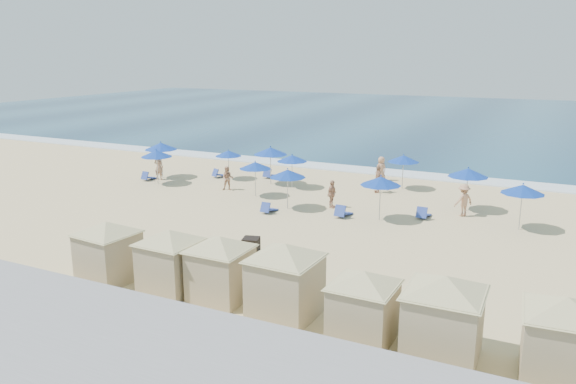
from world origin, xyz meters
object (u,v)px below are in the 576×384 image
at_px(cabana_1, 170,253).
at_px(umbrella_5, 292,158).
at_px(umbrella_1, 156,154).
at_px(umbrella_8, 404,159).
at_px(beachgoer_0, 159,167).
at_px(umbrella_10, 523,189).
at_px(umbrella_7, 381,181).
at_px(cabana_3, 285,271).
at_px(beachgoer_2, 332,194).
at_px(umbrella_0, 161,146).
at_px(cabana_4, 364,297).
at_px(umbrella_6, 288,174).
at_px(beachgoer_1, 228,178).
at_px(cabana_6, 564,329).
at_px(umbrella_3, 255,165).
at_px(cabana_5, 444,307).
at_px(umbrella_9, 468,173).
at_px(cabana_0, 108,243).
at_px(beachgoer_5, 378,179).
at_px(trash_bin, 251,245).
at_px(beachgoer_3, 464,200).
at_px(cabana_2, 220,260).
at_px(umbrella_2, 228,153).
at_px(umbrella_4, 271,151).

distance_m(cabana_1, umbrella_5, 17.56).
bearing_deg(umbrella_1, umbrella_8, 21.14).
bearing_deg(beachgoer_0, umbrella_8, -169.59).
bearing_deg(umbrella_10, umbrella_7, -167.42).
bearing_deg(cabana_3, beachgoer_2, 105.49).
bearing_deg(umbrella_0, cabana_4, -37.98).
bearing_deg(umbrella_6, umbrella_8, 58.82).
distance_m(umbrella_7, beachgoer_0, 17.51).
bearing_deg(beachgoer_1, umbrella_10, -25.71).
bearing_deg(umbrella_7, cabana_4, -74.99).
height_order(cabana_6, umbrella_1, cabana_6).
height_order(umbrella_3, umbrella_7, umbrella_7).
distance_m(cabana_1, cabana_5, 10.25).
distance_m(cabana_4, beachgoer_2, 15.72).
bearing_deg(umbrella_0, cabana_6, -31.29).
bearing_deg(umbrella_9, umbrella_1, -173.16).
xyz_separation_m(cabana_6, umbrella_7, (-9.09, 12.75, 0.60)).
distance_m(cabana_1, umbrella_1, 18.63).
bearing_deg(beachgoer_1, cabana_0, -98.95).
bearing_deg(cabana_3, umbrella_3, 122.99).
bearing_deg(umbrella_3, beachgoer_5, 33.46).
bearing_deg(cabana_0, umbrella_7, 60.69).
height_order(trash_bin, cabana_4, cabana_4).
relative_size(cabana_3, beachgoer_3, 2.55).
height_order(umbrella_7, umbrella_9, umbrella_9).
bearing_deg(umbrella_6, trash_bin, -76.21).
distance_m(cabana_4, umbrella_6, 15.67).
bearing_deg(cabana_0, cabana_4, -0.86).
height_order(trash_bin, umbrella_8, umbrella_8).
xyz_separation_m(umbrella_5, umbrella_8, (6.78, 2.93, 0.04)).
bearing_deg(cabana_3, umbrella_5, 115.17).
distance_m(cabana_0, cabana_2, 4.99).
xyz_separation_m(cabana_1, umbrella_8, (3.52, 20.18, 0.53)).
bearing_deg(umbrella_2, umbrella_1, -135.47).
distance_m(cabana_4, beachgoer_1, 21.07).
distance_m(umbrella_6, umbrella_9, 10.28).
distance_m(umbrella_6, umbrella_7, 5.51).
relative_size(cabana_0, umbrella_9, 1.65).
relative_size(umbrella_9, umbrella_10, 1.05).
bearing_deg(umbrella_2, umbrella_10, -10.24).
bearing_deg(umbrella_5, beachgoer_2, -39.20).
distance_m(cabana_6, umbrella_6, 19.30).
xyz_separation_m(umbrella_4, umbrella_7, (9.39, -5.08, -0.13)).
bearing_deg(cabana_6, umbrella_5, 133.65).
bearing_deg(cabana_1, beachgoer_3, 61.82).
relative_size(cabana_1, umbrella_1, 1.73).
height_order(umbrella_8, beachgoer_1, umbrella_8).
height_order(trash_bin, cabana_1, cabana_1).
bearing_deg(cabana_1, cabana_6, -0.94).
distance_m(umbrella_4, beachgoer_1, 3.66).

